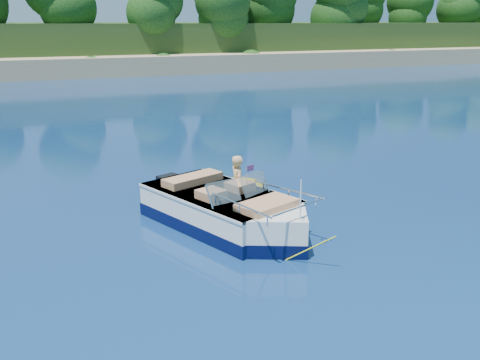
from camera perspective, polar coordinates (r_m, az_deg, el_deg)
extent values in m
plane|color=#091640|center=(10.02, 2.75, -8.25)|extent=(160.00, 160.00, 0.00)
cube|color=tan|center=(46.53, -17.81, 11.27)|extent=(170.00, 8.00, 2.00)
cube|color=#1F3716|center=(73.39, -19.81, 13.17)|extent=(170.00, 56.00, 6.00)
cylinder|color=black|center=(50.38, -18.53, 14.76)|extent=(0.44, 0.44, 3.60)
cylinder|color=black|center=(53.83, 4.17, 15.08)|extent=(0.44, 0.44, 2.60)
sphere|color=black|center=(53.82, 4.23, 17.70)|extent=(4.29, 4.29, 4.29)
cube|color=white|center=(11.48, -2.25, -3.47)|extent=(2.85, 3.76, 0.93)
cube|color=white|center=(10.41, 3.51, -5.66)|extent=(1.66, 1.66, 0.93)
cube|color=#070C34|center=(11.53, -2.24, -4.07)|extent=(2.88, 3.80, 0.27)
cube|color=#070C34|center=(10.46, 3.50, -6.31)|extent=(1.69, 1.69, 0.27)
cube|color=tan|center=(11.59, -3.12, -1.92)|extent=(2.16, 2.70, 0.09)
cube|color=white|center=(11.34, -2.27, -1.39)|extent=(2.88, 3.77, 0.05)
cube|color=black|center=(12.84, -7.62, -1.22)|extent=(0.57, 0.46, 0.80)
cube|color=#8C9EA5|center=(10.57, -1.72, -1.28)|extent=(0.73, 0.38, 0.43)
cube|color=#8C9EA5|center=(11.08, 1.37, -0.41)|extent=(0.72, 0.54, 0.43)
cube|color=tan|center=(10.93, -3.10, -1.96)|extent=(0.63, 0.63, 0.35)
cube|color=tan|center=(11.43, -0.03, -1.09)|extent=(0.63, 0.63, 0.35)
cube|color=tan|center=(11.99, -5.05, -0.30)|extent=(1.47, 0.95, 0.34)
cube|color=tan|center=(10.36, 2.88, -3.11)|extent=(1.33, 1.04, 0.30)
cylinder|color=white|center=(9.70, 6.48, -2.13)|extent=(0.03, 0.03, 0.75)
cube|color=red|center=(10.93, 1.09, 1.28)|extent=(0.19, 0.08, 0.12)
cube|color=silver|center=(9.79, 6.61, -4.13)|extent=(0.10, 0.08, 0.04)
cylinder|color=#F3F91B|center=(9.68, 7.41, -7.29)|extent=(0.64, 0.74, 0.68)
torus|color=yellow|center=(13.63, -0.06, -0.99)|extent=(1.60, 1.60, 0.35)
torus|color=red|center=(13.62, -0.06, -0.92)|extent=(1.32, 1.32, 0.12)
imported|color=#DFAA75|center=(13.72, -0.32, -1.26)|extent=(0.44, 0.88, 1.67)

